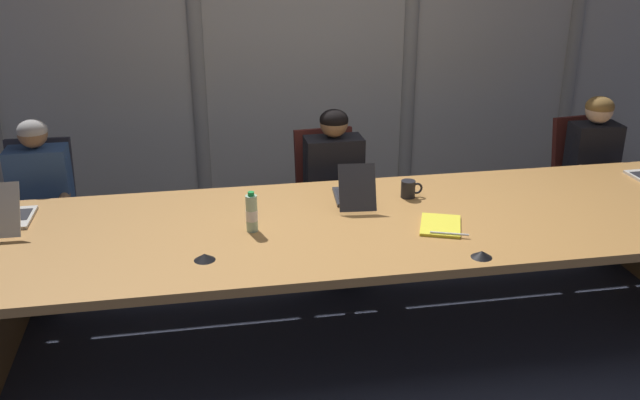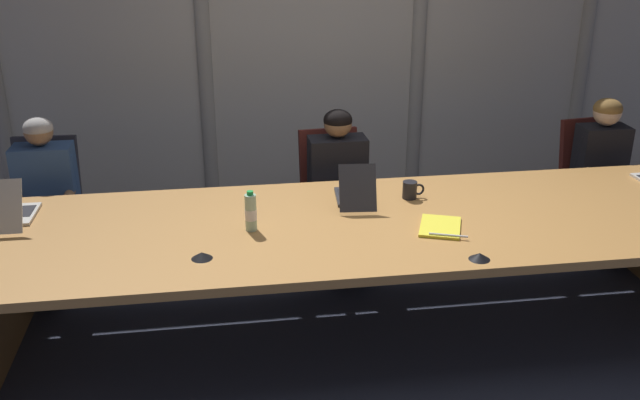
# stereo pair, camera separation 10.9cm
# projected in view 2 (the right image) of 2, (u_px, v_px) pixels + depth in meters

# --- Properties ---
(ground_plane) EXTENTS (13.23, 13.23, 0.00)m
(ground_plane) POSITION_uv_depth(u_px,v_px,m) (365.00, 333.00, 4.30)
(ground_plane) COLOR #383D51
(conference_table) EXTENTS (4.71, 1.35, 0.75)m
(conference_table) POSITION_uv_depth(u_px,v_px,m) (368.00, 241.00, 4.07)
(conference_table) COLOR #B77F42
(conference_table) RESTS_ON ground_plane
(curtain_backdrop) EXTENTS (6.62, 0.17, 3.02)m
(curtain_backdrop) POSITION_uv_depth(u_px,v_px,m) (313.00, 30.00, 5.79)
(curtain_backdrop) COLOR beige
(curtain_backdrop) RESTS_ON ground_plane
(laptop_left_end) EXTENTS (0.25, 0.47, 0.29)m
(laptop_left_end) POSITION_uv_depth(u_px,v_px,m) (9.00, 212.00, 3.99)
(laptop_left_end) COLOR beige
(laptop_left_end) RESTS_ON conference_table
(laptop_left_mid) EXTENTS (0.26, 0.44, 0.28)m
(laptop_left_mid) POSITION_uv_depth(u_px,v_px,m) (355.00, 194.00, 4.26)
(laptop_left_mid) COLOR #2D2D33
(laptop_left_mid) RESTS_ON conference_table
(office_chair_left_end) EXTENTS (0.60, 0.60, 0.98)m
(office_chair_left_end) POSITION_uv_depth(u_px,v_px,m) (49.00, 228.00, 4.86)
(office_chair_left_end) COLOR #2D2D38
(office_chair_left_end) RESTS_ON ground_plane
(office_chair_left_mid) EXTENTS (0.60, 0.60, 0.94)m
(office_chair_left_mid) POSITION_uv_depth(u_px,v_px,m) (333.00, 213.00, 5.14)
(office_chair_left_mid) COLOR #511E19
(office_chair_left_mid) RESTS_ON ground_plane
(office_chair_center) EXTENTS (0.60, 0.60, 0.94)m
(office_chair_center) POSITION_uv_depth(u_px,v_px,m) (593.00, 198.00, 5.43)
(office_chair_center) COLOR #511E19
(office_chair_center) RESTS_ON ground_plane
(person_left_end) EXTENTS (0.39, 0.55, 1.17)m
(person_left_end) POSITION_uv_depth(u_px,v_px,m) (45.00, 196.00, 4.61)
(person_left_end) COLOR #335184
(person_left_end) RESTS_ON ground_plane
(person_left_mid) EXTENTS (0.41, 0.55, 1.15)m
(person_left_mid) POSITION_uv_depth(u_px,v_px,m) (340.00, 181.00, 4.89)
(person_left_mid) COLOR black
(person_left_mid) RESTS_ON ground_plane
(person_center) EXTENTS (0.38, 0.56, 1.16)m
(person_center) POSITION_uv_depth(u_px,v_px,m) (605.00, 167.00, 5.16)
(person_center) COLOR black
(person_center) RESTS_ON ground_plane
(water_bottle_primary) EXTENTS (0.07, 0.07, 0.23)m
(water_bottle_primary) POSITION_uv_depth(u_px,v_px,m) (251.00, 213.00, 3.86)
(water_bottle_primary) COLOR #ADD1B2
(water_bottle_primary) RESTS_ON conference_table
(coffee_mug_far) EXTENTS (0.14, 0.09, 0.11)m
(coffee_mug_far) POSITION_uv_depth(u_px,v_px,m) (410.00, 190.00, 4.32)
(coffee_mug_far) COLOR black
(coffee_mug_far) RESTS_ON conference_table
(conference_mic_left_side) EXTENTS (0.11, 0.11, 0.03)m
(conference_mic_left_side) POSITION_uv_depth(u_px,v_px,m) (480.00, 256.00, 3.55)
(conference_mic_left_side) COLOR black
(conference_mic_left_side) RESTS_ON conference_table
(conference_mic_middle) EXTENTS (0.11, 0.11, 0.03)m
(conference_mic_middle) POSITION_uv_depth(u_px,v_px,m) (202.00, 255.00, 3.56)
(conference_mic_middle) COLOR black
(conference_mic_middle) RESTS_ON conference_table
(spiral_notepad) EXTENTS (0.31, 0.36, 0.03)m
(spiral_notepad) POSITION_uv_depth(u_px,v_px,m) (440.00, 227.00, 3.91)
(spiral_notepad) COLOR yellow
(spiral_notepad) RESTS_ON conference_table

